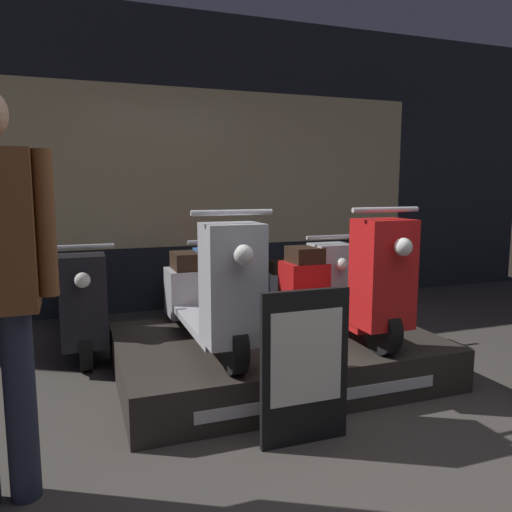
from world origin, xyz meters
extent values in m
plane|color=#423D38|center=(0.00, 0.00, 0.00)|extent=(30.00, 30.00, 0.00)
cube|color=#23282D|center=(0.00, 3.67, 1.60)|extent=(9.02, 0.08, 3.20)
cube|color=beige|center=(0.00, 3.62, 1.55)|extent=(4.96, 0.01, 1.70)
cube|color=#2D2823|center=(-0.10, 1.44, 0.15)|extent=(2.22, 1.52, 0.29)
cube|color=silver|center=(-0.10, 0.68, 0.13)|extent=(1.55, 0.01, 0.07)
cylinder|color=black|center=(-0.60, 0.84, 0.45)|extent=(0.09, 0.32, 0.32)
cylinder|color=black|center=(-0.60, 2.04, 0.45)|extent=(0.09, 0.32, 0.32)
cube|color=#BCBCC1|center=(-0.60, 1.44, 0.44)|extent=(0.31, 1.11, 0.05)
cube|color=#BCBCC1|center=(-0.60, 0.86, 0.81)|extent=(0.33, 0.29, 0.69)
cube|color=#BCBCC1|center=(-0.60, 2.02, 0.53)|extent=(0.34, 0.33, 0.37)
cube|color=black|center=(-0.60, 2.01, 0.78)|extent=(0.25, 0.30, 0.13)
cylinder|color=silver|center=(-0.60, 0.85, 1.22)|extent=(0.47, 0.03, 0.03)
sphere|color=white|center=(-0.60, 0.66, 1.00)|extent=(0.11, 0.11, 0.11)
cylinder|color=black|center=(0.40, 0.84, 0.45)|extent=(0.09, 0.32, 0.32)
cylinder|color=black|center=(0.40, 2.04, 0.45)|extent=(0.09, 0.32, 0.32)
cube|color=red|center=(0.40, 1.44, 0.44)|extent=(0.31, 1.11, 0.05)
cube|color=red|center=(0.40, 0.86, 0.81)|extent=(0.33, 0.29, 0.69)
cube|color=red|center=(0.40, 2.02, 0.53)|extent=(0.34, 0.33, 0.37)
cube|color=black|center=(0.40, 2.01, 0.78)|extent=(0.25, 0.30, 0.13)
cylinder|color=silver|center=(0.40, 0.85, 1.22)|extent=(0.47, 0.03, 0.03)
sphere|color=white|center=(0.40, 0.66, 1.00)|extent=(0.11, 0.11, 0.11)
cylinder|color=black|center=(-1.40, 1.99, 0.16)|extent=(0.09, 0.32, 0.32)
cylinder|color=black|center=(-1.40, 3.19, 0.16)|extent=(0.09, 0.32, 0.32)
cube|color=black|center=(-1.40, 2.59, 0.15)|extent=(0.31, 1.11, 0.05)
cube|color=black|center=(-1.40, 2.01, 0.52)|extent=(0.33, 0.29, 0.69)
cube|color=black|center=(-1.40, 3.17, 0.24)|extent=(0.34, 0.33, 0.37)
cube|color=black|center=(-1.40, 3.16, 0.49)|extent=(0.25, 0.30, 0.13)
cylinder|color=silver|center=(-1.40, 2.00, 0.93)|extent=(0.47, 0.03, 0.03)
sphere|color=white|center=(-1.40, 1.81, 0.71)|extent=(0.11, 0.11, 0.11)
cylinder|color=black|center=(-0.37, 1.99, 0.16)|extent=(0.09, 0.32, 0.32)
cylinder|color=black|center=(-0.37, 3.19, 0.16)|extent=(0.09, 0.32, 0.32)
cube|color=#386BBC|center=(-0.37, 2.59, 0.15)|extent=(0.31, 1.11, 0.05)
cube|color=#386BBC|center=(-0.37, 2.01, 0.52)|extent=(0.33, 0.29, 0.69)
cube|color=#386BBC|center=(-0.37, 3.17, 0.24)|extent=(0.34, 0.33, 0.37)
cube|color=black|center=(-0.37, 3.16, 0.49)|extent=(0.25, 0.30, 0.13)
cylinder|color=silver|center=(-0.37, 2.00, 0.93)|extent=(0.47, 0.03, 0.03)
sphere|color=white|center=(-0.37, 1.81, 0.71)|extent=(0.11, 0.11, 0.11)
cylinder|color=black|center=(0.65, 1.99, 0.16)|extent=(0.09, 0.32, 0.32)
cylinder|color=black|center=(0.65, 3.19, 0.16)|extent=(0.09, 0.32, 0.32)
cube|color=#BCBCC1|center=(0.65, 2.59, 0.15)|extent=(0.31, 1.11, 0.05)
cube|color=#BCBCC1|center=(0.65, 2.01, 0.52)|extent=(0.33, 0.29, 0.69)
cube|color=#BCBCC1|center=(0.65, 3.17, 0.24)|extent=(0.34, 0.33, 0.37)
cube|color=black|center=(0.65, 3.16, 0.49)|extent=(0.25, 0.30, 0.13)
cylinder|color=silver|center=(0.65, 2.00, 0.93)|extent=(0.47, 0.03, 0.03)
sphere|color=white|center=(0.65, 1.81, 0.71)|extent=(0.11, 0.11, 0.11)
cylinder|color=#232838|center=(-1.68, 0.46, 0.42)|extent=(0.13, 0.13, 0.85)
cylinder|color=brown|center=(-1.54, 0.46, 1.21)|extent=(0.08, 0.08, 0.62)
cube|color=black|center=(-0.33, 0.47, 0.42)|extent=(0.49, 0.04, 0.83)
cube|color=white|center=(-0.33, 0.45, 0.48)|extent=(0.40, 0.01, 0.50)
camera|label=1|loc=(-1.42, -1.80, 1.36)|focal=35.00mm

